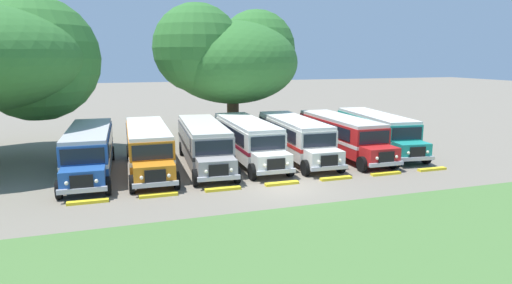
# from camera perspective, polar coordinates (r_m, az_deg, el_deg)

# --- Properties ---
(ground_plane) EXTENTS (220.00, 220.00, 0.00)m
(ground_plane) POSITION_cam_1_polar(r_m,az_deg,el_deg) (24.46, 3.88, -5.97)
(ground_plane) COLOR slate
(foreground_grass_strip) EXTENTS (80.00, 9.18, 0.01)m
(foreground_grass_strip) POSITION_cam_1_polar(r_m,az_deg,el_deg) (17.98, 13.28, -12.69)
(foreground_grass_strip) COLOR #4C7538
(foreground_grass_strip) RESTS_ON ground_plane
(parked_bus_slot_0) EXTENTS (2.88, 10.86, 2.82)m
(parked_bus_slot_0) POSITION_cam_1_polar(r_m,az_deg,el_deg) (28.83, -21.10, -0.84)
(parked_bus_slot_0) COLOR #23519E
(parked_bus_slot_0) RESTS_ON ground_plane
(parked_bus_slot_1) EXTENTS (2.81, 10.85, 2.82)m
(parked_bus_slot_1) POSITION_cam_1_polar(r_m,az_deg,el_deg) (28.74, -14.03, -0.45)
(parked_bus_slot_1) COLOR orange
(parked_bus_slot_1) RESTS_ON ground_plane
(parked_bus_slot_2) EXTENTS (3.17, 10.91, 2.82)m
(parked_bus_slot_2) POSITION_cam_1_polar(r_m,az_deg,el_deg) (29.32, -6.91, 0.03)
(parked_bus_slot_2) COLOR #9E9993
(parked_bus_slot_2) RESTS_ON ground_plane
(parked_bus_slot_3) EXTENTS (2.68, 10.84, 2.82)m
(parked_bus_slot_3) POSITION_cam_1_polar(r_m,az_deg,el_deg) (30.39, -1.13, 0.49)
(parked_bus_slot_3) COLOR silver
(parked_bus_slot_3) RESTS_ON ground_plane
(parked_bus_slot_4) EXTENTS (2.96, 10.88, 2.82)m
(parked_bus_slot_4) POSITION_cam_1_polar(r_m,az_deg,el_deg) (31.42, 5.14, 0.80)
(parked_bus_slot_4) COLOR silver
(parked_bus_slot_4) RESTS_ON ground_plane
(parked_bus_slot_5) EXTENTS (2.70, 10.84, 2.82)m
(parked_bus_slot_5) POSITION_cam_1_polar(r_m,az_deg,el_deg) (32.81, 11.20, 1.07)
(parked_bus_slot_5) COLOR red
(parked_bus_slot_5) RESTS_ON ground_plane
(parked_bus_slot_6) EXTENTS (3.67, 10.99, 2.82)m
(parked_bus_slot_6) POSITION_cam_1_polar(r_m,az_deg,el_deg) (35.09, 15.61, 1.52)
(parked_bus_slot_6) COLOR teal
(parked_bus_slot_6) RESTS_ON ground_plane
(curb_wheelstop_0) EXTENTS (2.00, 0.36, 0.15)m
(curb_wheelstop_0) POSITION_cam_1_polar(r_m,az_deg,el_deg) (23.38, -21.27, -7.35)
(curb_wheelstop_0) COLOR yellow
(curb_wheelstop_0) RESTS_ON ground_plane
(curb_wheelstop_1) EXTENTS (2.00, 0.36, 0.15)m
(curb_wheelstop_1) POSITION_cam_1_polar(r_m,az_deg,el_deg) (23.39, -12.72, -6.84)
(curb_wheelstop_1) COLOR yellow
(curb_wheelstop_1) RESTS_ON ground_plane
(curb_wheelstop_2) EXTENTS (2.00, 0.36, 0.15)m
(curb_wheelstop_2) POSITION_cam_1_polar(r_m,az_deg,el_deg) (23.91, -4.38, -6.19)
(curb_wheelstop_2) COLOR yellow
(curb_wheelstop_2) RESTS_ON ground_plane
(curb_wheelstop_3) EXTENTS (2.00, 0.36, 0.15)m
(curb_wheelstop_3) POSITION_cam_1_polar(r_m,az_deg,el_deg) (24.91, 3.43, -5.47)
(curb_wheelstop_3) COLOR yellow
(curb_wheelstop_3) RESTS_ON ground_plane
(curb_wheelstop_4) EXTENTS (2.00, 0.36, 0.15)m
(curb_wheelstop_4) POSITION_cam_1_polar(r_m,az_deg,el_deg) (26.33, 10.49, -4.72)
(curb_wheelstop_4) COLOR yellow
(curb_wheelstop_4) RESTS_ON ground_plane
(curb_wheelstop_5) EXTENTS (2.00, 0.36, 0.15)m
(curb_wheelstop_5) POSITION_cam_1_polar(r_m,az_deg,el_deg) (28.11, 16.74, -4.00)
(curb_wheelstop_5) COLOR yellow
(curb_wheelstop_5) RESTS_ON ground_plane
(curb_wheelstop_6) EXTENTS (2.00, 0.36, 0.15)m
(curb_wheelstop_6) POSITION_cam_1_polar(r_m,az_deg,el_deg) (30.19, 22.18, -3.34)
(curb_wheelstop_6) COLOR yellow
(curb_wheelstop_6) RESTS_ON ground_plane
(broad_shade_tree) EXTENTS (13.08, 12.08, 11.60)m
(broad_shade_tree) POSITION_cam_1_polar(r_m,az_deg,el_deg) (39.01, -3.55, 11.17)
(broad_shade_tree) COLOR brown
(broad_shade_tree) RESTS_ON ground_plane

